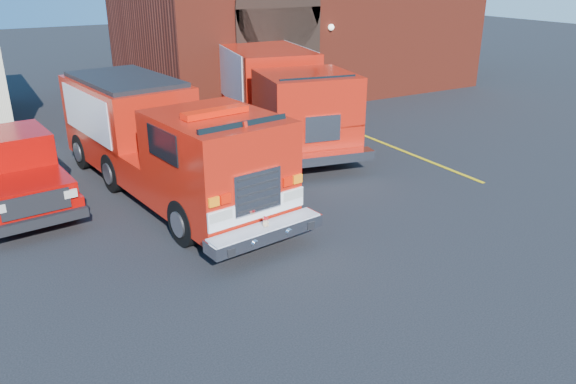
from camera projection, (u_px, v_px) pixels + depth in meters
ground at (261, 229)px, 12.48m from camera, size 100.00×100.00×0.00m
parking_stripe_near at (444, 167)px, 16.30m from camera, size 0.12×3.00×0.01m
parking_stripe_mid at (379, 141)px, 18.71m from camera, size 0.12×3.00×0.01m
parking_stripe_far at (328, 121)px, 21.12m from camera, size 0.12×3.00×0.01m
fire_engine at (163, 140)px, 13.98m from camera, size 3.57×8.98×2.69m
pickup_truck at (8, 168)px, 13.66m from camera, size 2.56×5.75×1.83m
secondary_truck at (275, 91)px, 18.83m from camera, size 4.28×9.07×2.83m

